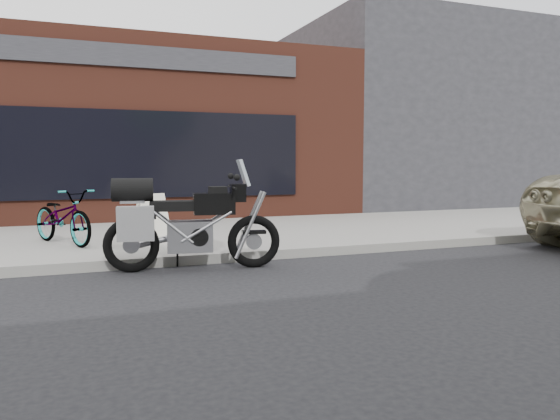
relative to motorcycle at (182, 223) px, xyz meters
name	(u,v)px	position (x,y,z in m)	size (l,w,h in m)	color
ground	(378,343)	(0.93, -3.68, -0.68)	(120.00, 120.00, 0.00)	black
near_sidewalk	(196,233)	(0.93, 3.32, -0.60)	(44.00, 6.00, 0.15)	gray
storefront	(81,138)	(-1.07, 10.31, 1.57)	(14.00, 10.07, 4.50)	#5D2A1E
neighbour_building	(412,124)	(10.93, 10.32, 2.32)	(10.00, 10.00, 6.00)	#29282E
motorcycle	(182,223)	(0.00, 0.00, 0.00)	(2.47, 0.84, 1.57)	black
bicycle_front	(63,217)	(-1.57, 2.21, -0.06)	(0.61, 1.76, 0.93)	gray
sandwich_sign	(152,218)	(-0.13, 2.02, -0.11)	(0.67, 0.65, 0.83)	white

